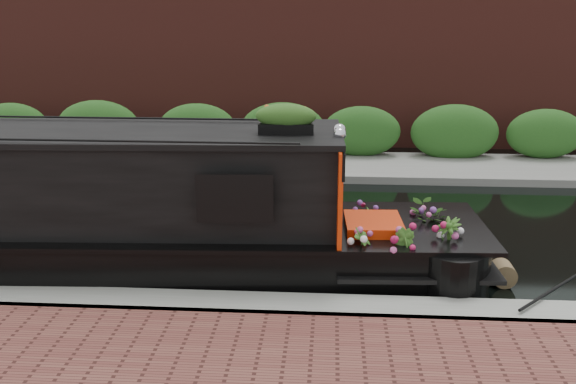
{
  "coord_description": "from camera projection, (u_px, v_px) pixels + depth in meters",
  "views": [
    {
      "loc": [
        1.28,
        -10.46,
        3.83
      ],
      "look_at": [
        0.6,
        -0.6,
        0.87
      ],
      "focal_mm": 40.0,
      "sensor_mm": 36.0,
      "label": 1
    }
  ],
  "objects": [
    {
      "name": "narrowboat",
      "position": [
        58.0,
        220.0,
        9.19
      ],
      "size": [
        11.73,
        2.56,
        2.73
      ],
      "rotation": [
        0.0,
        0.0,
        0.04
      ],
      "color": "black",
      "rests_on": "ground"
    },
    {
      "name": "far_bank_path",
      "position": [
        276.0,
        169.0,
        15.2
      ],
      "size": [
        40.0,
        2.4,
        0.34
      ],
      "primitive_type": "cube",
      "color": "gray",
      "rests_on": "ground"
    },
    {
      "name": "near_bank_coping",
      "position": [
        225.0,
        319.0,
        8.03
      ],
      "size": [
        40.0,
        0.6,
        0.5
      ],
      "primitive_type": "cube",
      "color": "gray",
      "rests_on": "ground"
    },
    {
      "name": "rope_fender",
      "position": [
        503.0,
        273.0,
        8.97
      ],
      "size": [
        0.34,
        0.33,
        0.34
      ],
      "primitive_type": "cylinder",
      "rotation": [
        1.57,
        0.0,
        0.0
      ],
      "color": "brown",
      "rests_on": "ground"
    },
    {
      "name": "ground",
      "position": [
        256.0,
        229.0,
        11.18
      ],
      "size": [
        80.0,
        80.0,
        0.0
      ],
      "primitive_type": "plane",
      "color": "black",
      "rests_on": "ground"
    },
    {
      "name": "far_hedge",
      "position": [
        279.0,
        160.0,
        16.06
      ],
      "size": [
        40.0,
        1.1,
        2.8
      ],
      "primitive_type": "cube",
      "color": "#25561C",
      "rests_on": "ground"
    },
    {
      "name": "far_brick_wall",
      "position": [
        285.0,
        142.0,
        18.07
      ],
      "size": [
        40.0,
        1.0,
        8.0
      ],
      "primitive_type": "cube",
      "color": "#56231D",
      "rests_on": "ground"
    }
  ]
}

